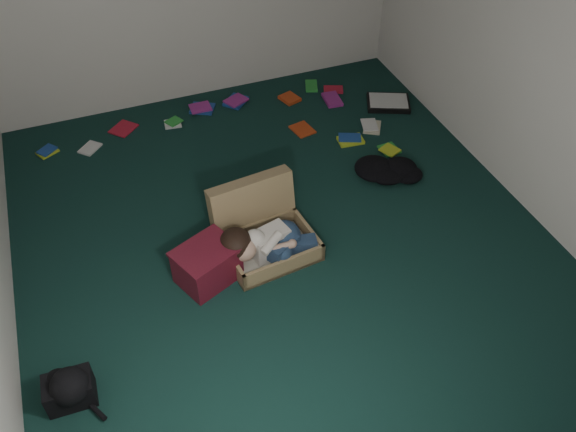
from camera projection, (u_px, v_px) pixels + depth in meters
floor at (281, 236)px, 4.80m from camera, size 4.50×4.50×0.00m
wall_front at (481, 384)px, 2.38m from camera, size 4.50×0.00×4.50m
wall_right at (537, 40)px, 4.43m from camera, size 0.00×4.50×4.50m
suitcase at (263, 230)px, 4.64m from camera, size 0.74×0.73×0.49m
person at (267, 242)px, 4.49m from camera, size 0.74×0.35×0.31m
maroon_bin at (207, 265)px, 4.38m from camera, size 0.53×0.48×0.30m
backpack at (69, 390)px, 3.69m from camera, size 0.37×0.30×0.22m
clothing_pile at (393, 170)px, 5.29m from camera, size 0.50×0.46×0.13m
paper_tray at (388, 103)px, 6.13m from camera, size 0.51×0.46×0.06m
book_scatter at (255, 119)px, 5.95m from camera, size 3.15×1.51×0.02m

